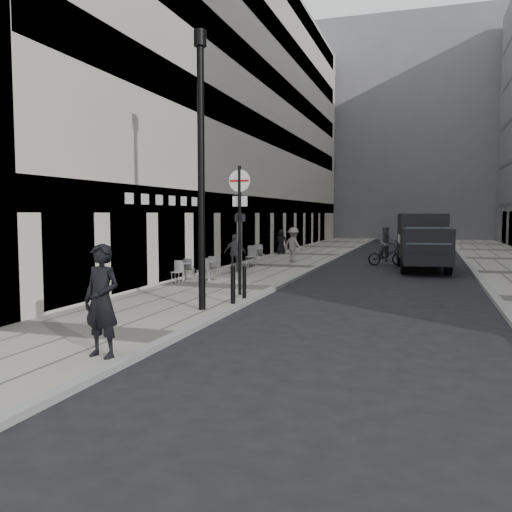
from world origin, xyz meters
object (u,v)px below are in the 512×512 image
at_px(walking_man, 102,301).
at_px(sign_post, 240,213).
at_px(cyclist, 386,250).
at_px(panel_van, 423,238).
at_px(lamppost, 201,157).

distance_m(walking_man, sign_post, 7.79).
bearing_deg(walking_man, cyclist, 89.41).
bearing_deg(sign_post, panel_van, 65.00).
bearing_deg(walking_man, sign_post, 100.04).
height_order(sign_post, lamppost, lamppost).
height_order(lamppost, cyclist, lamppost).
height_order(walking_man, sign_post, sign_post).
height_order(walking_man, panel_van, panel_van).
xyz_separation_m(walking_man, cyclist, (3.42, 20.01, -0.33)).
relative_size(sign_post, lamppost, 0.56).
relative_size(walking_man, sign_post, 0.50).
distance_m(walking_man, panel_van, 18.81).
height_order(panel_van, cyclist, panel_van).
relative_size(lamppost, panel_van, 1.24).
xyz_separation_m(panel_van, cyclist, (-1.76, 1.93, -0.69)).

